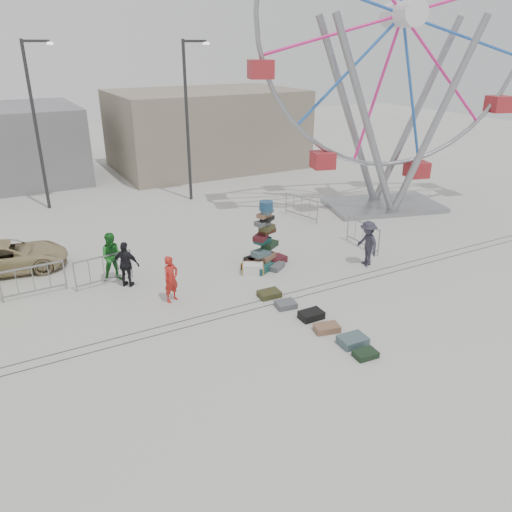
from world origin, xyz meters
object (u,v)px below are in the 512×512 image
lamp_post_right (189,114)px  steamer_trunk (253,269)px  lamp_post_left (37,118)px  barricade_wheel_back (301,208)px  pedestrian_grey (367,243)px  suitcase_tower (265,248)px  pedestrian_red (171,279)px  pedestrian_green (113,257)px  pedestrian_black (126,265)px  barricade_dummy_b (33,281)px  parked_suv (8,257)px  barricade_dummy_c (104,270)px  ferris_wheel (400,43)px  barricade_wheel_front (363,235)px

lamp_post_right → steamer_trunk: lamp_post_right is taller
lamp_post_left → barricade_wheel_back: 13.42m
pedestrian_grey → suitcase_tower: bearing=-109.7°
lamp_post_right → barricade_wheel_back: lamp_post_right is taller
suitcase_tower → steamer_trunk: size_ratio=3.19×
lamp_post_right → lamp_post_left: bearing=164.1°
barricade_wheel_back → pedestrian_red: 9.70m
lamp_post_right → pedestrian_green: 10.86m
lamp_post_left → pedestrian_red: size_ratio=5.10×
pedestrian_black → pedestrian_red: bearing=158.7°
steamer_trunk → barricade_dummy_b: (-7.24, 1.92, 0.36)m
pedestrian_black → parked_suv: size_ratio=0.40×
barricade_dummy_b → pedestrian_red: 4.65m
steamer_trunk → parked_suv: bearing=179.1°
suitcase_tower → pedestrian_grey: bearing=-50.9°
suitcase_tower → barricade_dummy_b: 8.09m
barricade_dummy_c → barricade_dummy_b: bearing=166.8°
pedestrian_black → suitcase_tower: bearing=-149.1°
barricade_wheel_back → pedestrian_grey: 5.81m
ferris_wheel → pedestrian_red: size_ratio=10.14×
pedestrian_grey → ferris_wheel: bearing=140.6°
lamp_post_right → parked_suv: lamp_post_right is taller
ferris_wheel → barricade_wheel_back: (-4.72, 0.51, -7.28)m
barricade_dummy_c → parked_suv: parked_suv is taller
parked_suv → pedestrian_red: bearing=-131.0°
lamp_post_left → barricade_dummy_c: (0.37, -10.32, -3.93)m
ferris_wheel → pedestrian_black: bearing=-153.7°
pedestrian_green → suitcase_tower: bearing=-3.0°
pedestrian_grey → parked_suv: size_ratio=0.42×
lamp_post_left → pedestrian_red: lamp_post_left is taller
barricade_wheel_front → suitcase_tower: bearing=86.8°
suitcase_tower → ferris_wheel: ferris_wheel is taller
ferris_wheel → pedestrian_red: (-13.03, -4.48, -7.05)m
barricade_dummy_c → pedestrian_black: 0.89m
suitcase_tower → pedestrian_black: (-5.03, 0.75, 0.11)m
lamp_post_left → pedestrian_black: size_ratio=4.90×
barricade_dummy_b → barricade_wheel_front: same height
steamer_trunk → pedestrian_red: 3.44m
suitcase_tower → pedestrian_red: (-4.04, -1.01, 0.07)m
barricade_dummy_b → pedestrian_red: size_ratio=1.28×
ferris_wheel → barricade_dummy_b: bearing=-158.1°
lamp_post_left → barricade_dummy_b: (-1.88, -10.08, -3.93)m
steamer_trunk → ferris_wheel: bearing=50.7°
ferris_wheel → barricade_dummy_c: (-14.69, -2.20, -7.28)m
steamer_trunk → barricade_wheel_back: size_ratio=0.40×
lamp_post_right → steamer_trunk: bearing=-99.3°
parked_suv → ferris_wheel: bearing=-84.5°
steamer_trunk → barricade_wheel_front: (5.16, 0.09, 0.36)m
barricade_dummy_b → lamp_post_left: bearing=78.4°
barricade_wheel_front → pedestrian_green: 9.92m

